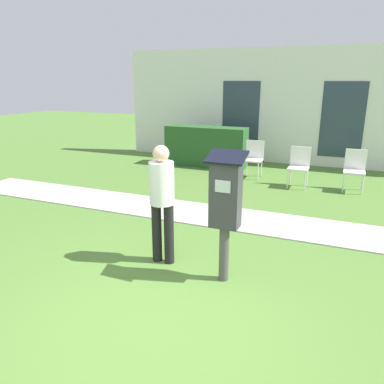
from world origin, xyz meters
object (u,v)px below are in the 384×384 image
(person_standing, at_px, (162,196))
(outdoor_chair_middle, at_px, (299,164))
(outdoor_chair_right, at_px, (355,167))
(outdoor_chair_left, at_px, (254,156))
(parking_meter, at_px, (225,201))

(person_standing, distance_m, outdoor_chair_middle, 4.65)
(person_standing, xyz_separation_m, outdoor_chair_right, (2.34, 4.60, -0.40))
(person_standing, bearing_deg, outdoor_chair_right, 88.80)
(outdoor_chair_right, bearing_deg, outdoor_chair_left, 170.76)
(person_standing, height_order, outdoor_chair_right, person_standing)
(outdoor_chair_middle, bearing_deg, parking_meter, -113.42)
(outdoor_chair_right, bearing_deg, outdoor_chair_middle, -174.75)
(outdoor_chair_middle, xyz_separation_m, outdoor_chair_right, (1.16, 0.12, 0.00))
(parking_meter, xyz_separation_m, outdoor_chair_middle, (0.28, 4.62, -0.49))
(outdoor_chair_left, bearing_deg, outdoor_chair_middle, -12.18)
(person_standing, relative_size, outdoor_chair_right, 1.76)
(person_standing, bearing_deg, outdoor_chair_left, 115.50)
(parking_meter, bearing_deg, outdoor_chair_middle, 86.50)
(outdoor_chair_left, xyz_separation_m, outdoor_chair_middle, (1.16, -0.47, 0.00))
(parking_meter, relative_size, outdoor_chair_right, 1.77)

